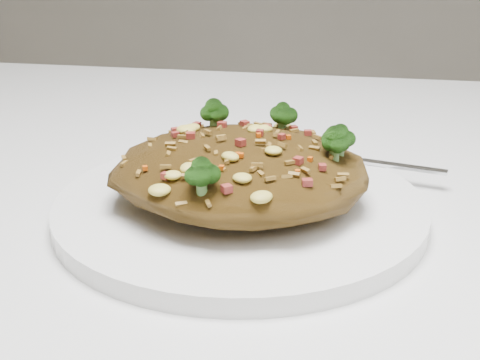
{
  "coord_description": "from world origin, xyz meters",
  "views": [
    {
      "loc": [
        0.13,
        -0.52,
        0.96
      ],
      "look_at": [
        0.06,
        -0.07,
        0.78
      ],
      "focal_mm": 50.0,
      "sensor_mm": 36.0,
      "label": 1
    }
  ],
  "objects_px": {
    "plate": "(240,207)",
    "fork": "(359,160)",
    "dining_table": "(192,268)",
    "fried_rice": "(241,161)"
  },
  "relations": [
    {
      "from": "fork",
      "to": "plate",
      "type": "bearing_deg",
      "value": -119.74
    },
    {
      "from": "dining_table",
      "to": "fried_rice",
      "type": "bearing_deg",
      "value": -51.27
    },
    {
      "from": "dining_table",
      "to": "fried_rice",
      "type": "xyz_separation_m",
      "value": [
        0.06,
        -0.07,
        0.13
      ]
    },
    {
      "from": "fried_rice",
      "to": "fork",
      "type": "xyz_separation_m",
      "value": [
        0.09,
        0.09,
        -0.03
      ]
    },
    {
      "from": "dining_table",
      "to": "plate",
      "type": "height_order",
      "value": "plate"
    },
    {
      "from": "dining_table",
      "to": "fork",
      "type": "bearing_deg",
      "value": 8.2
    },
    {
      "from": "plate",
      "to": "fried_rice",
      "type": "relative_size",
      "value": 1.47
    },
    {
      "from": "dining_table",
      "to": "fork",
      "type": "relative_size",
      "value": 7.44
    },
    {
      "from": "plate",
      "to": "fork",
      "type": "xyz_separation_m",
      "value": [
        0.09,
        0.09,
        0.01
      ]
    },
    {
      "from": "dining_table",
      "to": "fork",
      "type": "height_order",
      "value": "fork"
    }
  ]
}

